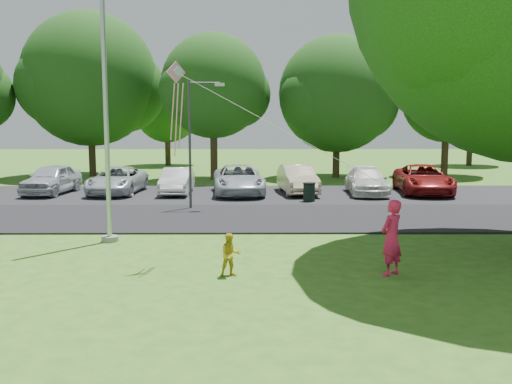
{
  "coord_description": "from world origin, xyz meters",
  "views": [
    {
      "loc": [
        0.71,
        -11.61,
        3.56
      ],
      "look_at": [
        0.83,
        4.0,
        1.6
      ],
      "focal_mm": 40.0,
      "sensor_mm": 36.0,
      "label": 1
    }
  ],
  "objects_px": {
    "trash_can": "(309,193)",
    "child_yellow": "(230,255)",
    "street_lamp": "(195,132)",
    "flagpole": "(105,99)",
    "kite": "(182,94)",
    "woman": "(391,238)"
  },
  "relations": [
    {
      "from": "trash_can",
      "to": "child_yellow",
      "type": "bearing_deg",
      "value": -104.24
    },
    {
      "from": "street_lamp",
      "to": "trash_can",
      "type": "bearing_deg",
      "value": 16.57
    },
    {
      "from": "flagpole",
      "to": "child_yellow",
      "type": "distance_m",
      "value": 6.46
    },
    {
      "from": "street_lamp",
      "to": "kite",
      "type": "bearing_deg",
      "value": -90.65
    },
    {
      "from": "street_lamp",
      "to": "kite",
      "type": "height_order",
      "value": "street_lamp"
    },
    {
      "from": "child_yellow",
      "to": "woman",
      "type": "bearing_deg",
      "value": -14.66
    },
    {
      "from": "flagpole",
      "to": "trash_can",
      "type": "distance_m",
      "value": 11.09
    },
    {
      "from": "street_lamp",
      "to": "trash_can",
      "type": "distance_m",
      "value": 5.76
    },
    {
      "from": "child_yellow",
      "to": "flagpole",
      "type": "bearing_deg",
      "value": 118.98
    },
    {
      "from": "flagpole",
      "to": "trash_can",
      "type": "relative_size",
      "value": 11.48
    },
    {
      "from": "flagpole",
      "to": "trash_can",
      "type": "xyz_separation_m",
      "value": [
        6.71,
        8.0,
        -3.73
      ]
    },
    {
      "from": "trash_can",
      "to": "woman",
      "type": "xyz_separation_m",
      "value": [
        0.71,
        -11.77,
        0.45
      ]
    },
    {
      "from": "woman",
      "to": "child_yellow",
      "type": "distance_m",
      "value": 3.73
    },
    {
      "from": "street_lamp",
      "to": "woman",
      "type": "xyz_separation_m",
      "value": [
        5.48,
        -9.94,
        -2.22
      ]
    },
    {
      "from": "flagpole",
      "to": "kite",
      "type": "bearing_deg",
      "value": -46.14
    },
    {
      "from": "flagpole",
      "to": "street_lamp",
      "type": "distance_m",
      "value": 6.55
    },
    {
      "from": "trash_can",
      "to": "child_yellow",
      "type": "relative_size",
      "value": 0.87
    },
    {
      "from": "flagpole",
      "to": "woman",
      "type": "height_order",
      "value": "flagpole"
    },
    {
      "from": "trash_can",
      "to": "kite",
      "type": "height_order",
      "value": "kite"
    },
    {
      "from": "trash_can",
      "to": "kite",
      "type": "distance_m",
      "value": 12.03
    },
    {
      "from": "street_lamp",
      "to": "kite",
      "type": "xyz_separation_m",
      "value": [
        0.58,
        -8.8,
        1.1
      ]
    },
    {
      "from": "flagpole",
      "to": "child_yellow",
      "type": "relative_size",
      "value": 10.0
    }
  ]
}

